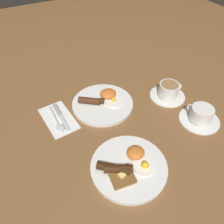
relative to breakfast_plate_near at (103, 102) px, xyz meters
The scene contains 8 objects.
ground_plane 0.01m from the breakfast_plate_near, 67.55° to the left, with size 3.00×3.00×0.00m, color brown.
breakfast_plate_near is the anchor object (origin of this frame).
breakfast_plate_far 0.34m from the breakfast_plate_near, 77.80° to the left, with size 0.26×0.26×0.04m.
teacup_near 0.31m from the breakfast_plate_near, 162.01° to the left, with size 0.16×0.16×0.07m.
teacup_far 0.42m from the breakfast_plate_near, 137.69° to the left, with size 0.17×0.17×0.07m.
napkin 0.20m from the breakfast_plate_near, ahead, with size 0.11×0.20×0.01m, color white.
knife 0.19m from the breakfast_plate_near, ahead, with size 0.02×0.18×0.01m.
spoon 0.22m from the breakfast_plate_near, ahead, with size 0.03×0.17×0.01m.
Camera 1 is at (0.31, 0.66, 0.66)m, focal length 35.00 mm.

